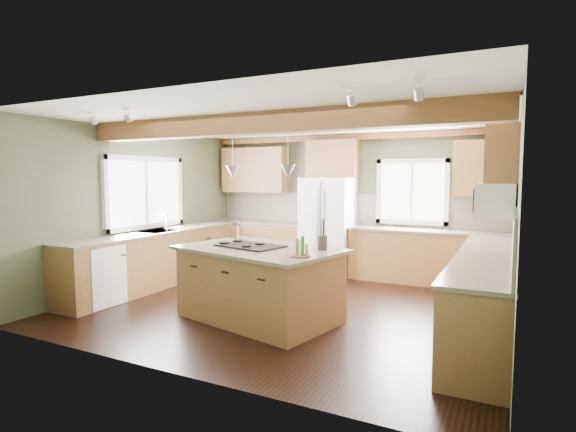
% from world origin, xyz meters
% --- Properties ---
extents(floor, '(5.60, 5.60, 0.00)m').
position_xyz_m(floor, '(0.00, 0.00, 0.00)').
color(floor, black).
rests_on(floor, ground).
extents(ceiling, '(5.60, 5.60, 0.00)m').
position_xyz_m(ceiling, '(0.00, 0.00, 2.60)').
color(ceiling, silver).
rests_on(ceiling, wall_back).
extents(wall_back, '(5.60, 0.00, 5.60)m').
position_xyz_m(wall_back, '(0.00, 2.50, 1.30)').
color(wall_back, '#444A34').
rests_on(wall_back, ground).
extents(wall_left, '(0.00, 5.00, 5.00)m').
position_xyz_m(wall_left, '(-2.80, 0.00, 1.30)').
color(wall_left, '#444A34').
rests_on(wall_left, ground).
extents(wall_right, '(0.00, 5.00, 5.00)m').
position_xyz_m(wall_right, '(2.80, 0.00, 1.30)').
color(wall_right, '#444A34').
rests_on(wall_right, ground).
extents(ceiling_beam, '(5.55, 0.26, 0.26)m').
position_xyz_m(ceiling_beam, '(0.00, -0.75, 2.47)').
color(ceiling_beam, brown).
rests_on(ceiling_beam, ceiling).
extents(soffit_trim, '(5.55, 0.20, 0.10)m').
position_xyz_m(soffit_trim, '(0.00, 2.40, 2.54)').
color(soffit_trim, brown).
rests_on(soffit_trim, ceiling).
extents(backsplash_back, '(5.58, 0.03, 0.58)m').
position_xyz_m(backsplash_back, '(0.00, 2.48, 1.21)').
color(backsplash_back, brown).
rests_on(backsplash_back, wall_back).
extents(backsplash_right, '(0.03, 3.70, 0.58)m').
position_xyz_m(backsplash_right, '(2.78, 0.05, 1.21)').
color(backsplash_right, brown).
rests_on(backsplash_right, wall_right).
extents(base_cab_back_left, '(2.02, 0.60, 0.88)m').
position_xyz_m(base_cab_back_left, '(-1.79, 2.20, 0.44)').
color(base_cab_back_left, brown).
rests_on(base_cab_back_left, floor).
extents(counter_back_left, '(2.06, 0.64, 0.04)m').
position_xyz_m(counter_back_left, '(-1.79, 2.20, 0.90)').
color(counter_back_left, '#4A4436').
rests_on(counter_back_left, base_cab_back_left).
extents(base_cab_back_right, '(2.62, 0.60, 0.88)m').
position_xyz_m(base_cab_back_right, '(1.49, 2.20, 0.44)').
color(base_cab_back_right, brown).
rests_on(base_cab_back_right, floor).
extents(counter_back_right, '(2.66, 0.64, 0.04)m').
position_xyz_m(counter_back_right, '(1.49, 2.20, 0.90)').
color(counter_back_right, '#4A4436').
rests_on(counter_back_right, base_cab_back_right).
extents(base_cab_left, '(0.60, 3.70, 0.88)m').
position_xyz_m(base_cab_left, '(-2.50, 0.05, 0.44)').
color(base_cab_left, brown).
rests_on(base_cab_left, floor).
extents(counter_left, '(0.64, 3.74, 0.04)m').
position_xyz_m(counter_left, '(-2.50, 0.05, 0.90)').
color(counter_left, '#4A4436').
rests_on(counter_left, base_cab_left).
extents(base_cab_right, '(0.60, 3.70, 0.88)m').
position_xyz_m(base_cab_right, '(2.50, 0.05, 0.44)').
color(base_cab_right, brown).
rests_on(base_cab_right, floor).
extents(counter_right, '(0.64, 3.74, 0.04)m').
position_xyz_m(counter_right, '(2.50, 0.05, 0.90)').
color(counter_right, '#4A4436').
rests_on(counter_right, base_cab_right).
extents(upper_cab_back_left, '(1.40, 0.35, 0.90)m').
position_xyz_m(upper_cab_back_left, '(-1.99, 2.33, 1.95)').
color(upper_cab_back_left, brown).
rests_on(upper_cab_back_left, wall_back).
extents(upper_cab_over_fridge, '(0.96, 0.35, 0.70)m').
position_xyz_m(upper_cab_over_fridge, '(-0.30, 2.33, 2.15)').
color(upper_cab_over_fridge, brown).
rests_on(upper_cab_over_fridge, wall_back).
extents(upper_cab_right, '(0.35, 2.20, 0.90)m').
position_xyz_m(upper_cab_right, '(2.62, 0.90, 1.95)').
color(upper_cab_right, brown).
rests_on(upper_cab_right, wall_right).
extents(upper_cab_back_corner, '(0.90, 0.35, 0.90)m').
position_xyz_m(upper_cab_back_corner, '(2.30, 2.33, 1.95)').
color(upper_cab_back_corner, brown).
rests_on(upper_cab_back_corner, wall_back).
extents(window_left, '(0.04, 1.60, 1.05)m').
position_xyz_m(window_left, '(-2.78, 0.05, 1.55)').
color(window_left, white).
rests_on(window_left, wall_left).
extents(window_back, '(1.10, 0.04, 1.00)m').
position_xyz_m(window_back, '(1.15, 2.48, 1.55)').
color(window_back, white).
rests_on(window_back, wall_back).
extents(sink, '(0.50, 0.65, 0.03)m').
position_xyz_m(sink, '(-2.50, 0.05, 0.91)').
color(sink, '#262628').
rests_on(sink, counter_left).
extents(faucet, '(0.02, 0.02, 0.28)m').
position_xyz_m(faucet, '(-2.32, 0.05, 1.05)').
color(faucet, '#B2B2B7').
rests_on(faucet, sink).
extents(dishwasher, '(0.60, 0.60, 0.84)m').
position_xyz_m(dishwasher, '(-2.49, -1.25, 0.43)').
color(dishwasher, white).
rests_on(dishwasher, floor).
extents(oven, '(0.60, 0.72, 0.84)m').
position_xyz_m(oven, '(2.49, -1.25, 0.43)').
color(oven, white).
rests_on(oven, floor).
extents(microwave, '(0.40, 0.70, 0.38)m').
position_xyz_m(microwave, '(2.58, -0.05, 1.55)').
color(microwave, white).
rests_on(microwave, wall_right).
extents(pendant_left, '(0.18, 0.18, 0.16)m').
position_xyz_m(pendant_left, '(-0.55, -0.65, 1.88)').
color(pendant_left, '#B2B2B7').
rests_on(pendant_left, ceiling).
extents(pendant_right, '(0.18, 0.18, 0.16)m').
position_xyz_m(pendant_right, '(0.37, -0.86, 1.88)').
color(pendant_right, '#B2B2B7').
rests_on(pendant_right, ceiling).
extents(refrigerator, '(0.90, 0.74, 1.80)m').
position_xyz_m(refrigerator, '(-0.30, 2.12, 0.90)').
color(refrigerator, white).
rests_on(refrigerator, floor).
extents(island, '(2.10, 1.55, 0.88)m').
position_xyz_m(island, '(-0.09, -0.75, 0.44)').
color(island, brown).
rests_on(island, floor).
extents(island_top, '(2.25, 1.70, 0.04)m').
position_xyz_m(island_top, '(-0.09, -0.75, 0.90)').
color(island_top, '#4A4436').
rests_on(island_top, island).
extents(cooktop, '(0.92, 0.72, 0.02)m').
position_xyz_m(cooktop, '(-0.24, -0.72, 0.93)').
color(cooktop, black).
rests_on(cooktop, island_top).
extents(knife_block, '(0.11, 0.09, 0.18)m').
position_xyz_m(knife_block, '(-0.87, -0.13, 1.01)').
color(knife_block, brown).
rests_on(knife_block, island_top).
extents(utensil_crock, '(0.13, 0.13, 0.17)m').
position_xyz_m(utensil_crock, '(0.68, -0.53, 1.01)').
color(utensil_crock, '#3A332E').
rests_on(utensil_crock, island_top).
extents(bottle_tray, '(0.32, 0.32, 0.22)m').
position_xyz_m(bottle_tray, '(0.63, -1.08, 1.03)').
color(bottle_tray, brown).
rests_on(bottle_tray, island_top).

